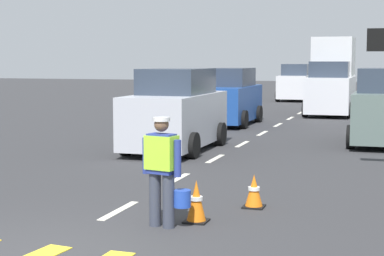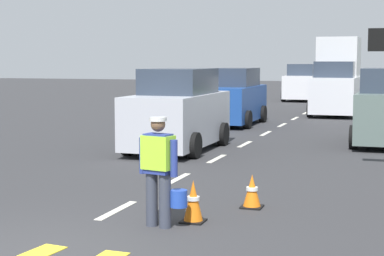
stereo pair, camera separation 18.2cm
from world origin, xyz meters
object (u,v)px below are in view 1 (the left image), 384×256
at_px(traffic_cone_far, 254,191).
at_px(traffic_cone_near, 196,201).
at_px(car_oncoming_third, 296,84).
at_px(car_oncoming_second, 230,98).
at_px(car_oncoming_lead, 176,112).
at_px(road_worker, 163,166).
at_px(delivery_truck, 332,80).

bearing_deg(traffic_cone_far, traffic_cone_near, -117.01).
distance_m(car_oncoming_third, car_oncoming_second, 15.79).
distance_m(car_oncoming_lead, car_oncoming_second, 7.37).
bearing_deg(road_worker, car_oncoming_second, 100.65).
xyz_separation_m(car_oncoming_third, car_oncoming_second, (-0.18, -15.79, -0.03)).
bearing_deg(traffic_cone_far, delivery_truck, 91.81).
relative_size(delivery_truck, car_oncoming_third, 1.08).
xyz_separation_m(traffic_cone_far, car_oncoming_second, (-3.91, 13.67, 0.74)).
relative_size(traffic_cone_near, traffic_cone_far, 1.15).
height_order(delivery_truck, car_oncoming_second, delivery_truck).
bearing_deg(car_oncoming_third, road_worker, -85.03).
bearing_deg(traffic_cone_far, car_oncoming_second, 105.99).
relative_size(car_oncoming_lead, car_oncoming_second, 1.03).
xyz_separation_m(traffic_cone_near, traffic_cone_far, (0.64, 1.26, -0.04)).
bearing_deg(road_worker, delivery_truck, 88.90).
bearing_deg(traffic_cone_far, car_oncoming_lead, 119.69).
distance_m(delivery_truck, car_oncoming_third, 10.40).
distance_m(traffic_cone_near, car_oncoming_second, 15.29).
relative_size(road_worker, car_oncoming_third, 0.39).
bearing_deg(car_oncoming_third, delivery_truck, -72.54).
distance_m(road_worker, traffic_cone_near, 0.84).
height_order(car_oncoming_third, car_oncoming_second, car_oncoming_third).
bearing_deg(road_worker, car_oncoming_third, 94.97).
bearing_deg(delivery_truck, car_oncoming_third, 107.46).
bearing_deg(car_oncoming_second, delivery_truck, 60.76).
relative_size(traffic_cone_near, car_oncoming_lead, 0.15).
height_order(traffic_cone_near, car_oncoming_second, car_oncoming_second).
xyz_separation_m(traffic_cone_near, car_oncoming_lead, (-2.95, 7.56, 0.73)).
bearing_deg(car_oncoming_second, car_oncoming_lead, -87.48).
bearing_deg(car_oncoming_third, car_oncoming_lead, -89.65).
xyz_separation_m(traffic_cone_near, delivery_truck, (0.02, 20.81, 1.28)).
distance_m(delivery_truck, car_oncoming_lead, 13.60).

